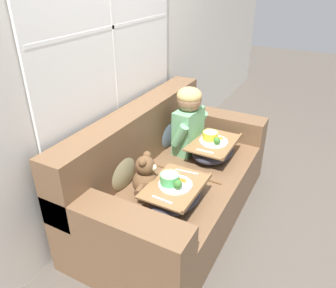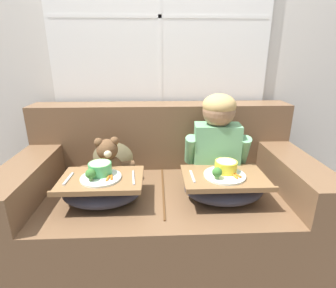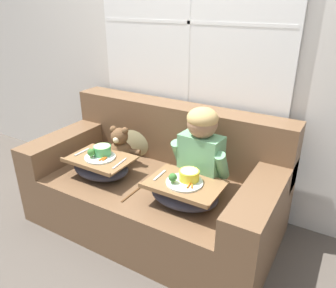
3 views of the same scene
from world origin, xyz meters
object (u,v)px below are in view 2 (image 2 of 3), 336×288
throw_pillow_behind_teddy (113,147)px  teddy_bear (108,164)px  lap_tray_child (224,186)px  child_figure (217,135)px  lap_tray_teddy (102,188)px  throw_pillow_behind_child (209,146)px  couch (163,194)px

throw_pillow_behind_teddy → teddy_bear: bearing=-89.8°
throw_pillow_behind_teddy → lap_tray_child: 0.83m
throw_pillow_behind_teddy → teddy_bear: 0.23m
child_figure → lap_tray_child: size_ratio=1.22×
child_figure → lap_tray_teddy: (-0.69, -0.23, -0.23)m
throw_pillow_behind_teddy → lap_tray_child: (0.69, -0.45, -0.08)m
throw_pillow_behind_teddy → throw_pillow_behind_child: bearing=0.0°
throw_pillow_behind_child → lap_tray_child: 0.46m
lap_tray_child → throw_pillow_behind_child: bearing=90.0°
throw_pillow_behind_child → teddy_bear: size_ratio=1.07×
child_figure → lap_tray_child: bearing=-89.9°
throw_pillow_behind_teddy → lap_tray_child: bearing=-33.1°
couch → lap_tray_child: (0.35, -0.23, 0.18)m
couch → teddy_bear: 0.41m
throw_pillow_behind_teddy → teddy_bear: size_ratio=1.12×
throw_pillow_behind_teddy → lap_tray_teddy: bearing=-90.1°
lap_tray_child → lap_tray_teddy: size_ratio=1.03×
couch → lap_tray_child: size_ratio=3.88×
throw_pillow_behind_child → lap_tray_child: size_ratio=0.76×
lap_tray_child → lap_tray_teddy: 0.69m
couch → throw_pillow_behind_teddy: size_ratio=4.89×
throw_pillow_behind_teddy → lap_tray_child: size_ratio=0.79×
teddy_bear → lap_tray_teddy: size_ratio=0.73×
throw_pillow_behind_child → lap_tray_teddy: 0.83m
throw_pillow_behind_teddy → lap_tray_child: throw_pillow_behind_teddy is taller
throw_pillow_behind_teddy → lap_tray_teddy: throw_pillow_behind_teddy is taller
teddy_bear → lap_tray_child: 0.73m
throw_pillow_behind_teddy → teddy_bear: throw_pillow_behind_teddy is taller
child_figure → teddy_bear: bearing=-179.7°
child_figure → teddy_bear: size_ratio=1.72×
lap_tray_teddy → lap_tray_child: bearing=-0.0°
couch → child_figure: 0.54m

